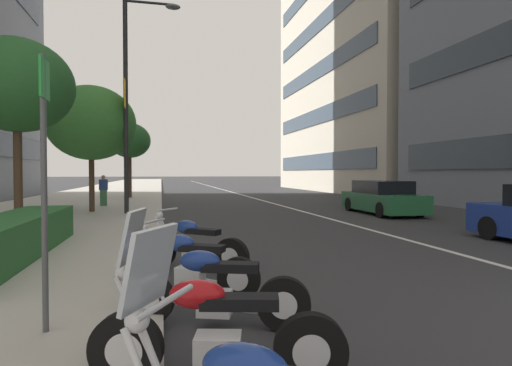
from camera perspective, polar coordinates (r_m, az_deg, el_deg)
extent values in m
cube|color=#B2ADA3|center=(32.57, -20.51, -1.66)|extent=(160.00, 8.67, 0.15)
cube|color=silver|center=(37.81, -3.29, -1.27)|extent=(110.00, 0.16, 0.01)
cylinder|color=silver|center=(2.36, -12.23, -15.63)|extent=(0.54, 0.32, 0.04)
sphere|color=silver|center=(2.49, -16.04, -17.68)|extent=(0.14, 0.14, 0.14)
cube|color=#B2BCC6|center=(2.37, -14.42, -11.12)|extent=(0.44, 0.32, 0.44)
cylinder|color=black|center=(3.84, -17.45, -20.97)|extent=(0.26, 0.63, 0.62)
cylinder|color=silver|center=(3.84, -17.45, -20.97)|extent=(0.20, 0.33, 0.31)
cylinder|color=black|center=(3.70, 7.51, -21.86)|extent=(0.26, 0.63, 0.62)
cylinder|color=silver|center=(3.70, 7.51, -21.86)|extent=(0.20, 0.33, 0.31)
cube|color=silver|center=(3.70, -5.26, -22.09)|extent=(0.34, 0.43, 0.28)
cube|color=black|center=(3.54, -2.26, -16.01)|extent=(0.37, 0.67, 0.10)
ellipsoid|color=#AD1116|center=(3.56, -8.09, -14.92)|extent=(0.34, 0.50, 0.24)
cylinder|color=silver|center=(3.65, -16.60, -17.06)|extent=(0.12, 0.32, 0.64)
cylinder|color=silver|center=(3.78, -15.94, -16.42)|extent=(0.12, 0.32, 0.64)
cylinder|color=silver|center=(3.58, -15.07, -9.91)|extent=(0.59, 0.18, 0.04)
sphere|color=silver|center=(3.66, -17.83, -11.61)|extent=(0.14, 0.14, 0.14)
cube|color=#B2BCC6|center=(3.58, -16.64, -7.00)|extent=(0.46, 0.22, 0.44)
cylinder|color=silver|center=(3.85, -0.51, -22.84)|extent=(0.25, 0.69, 0.16)
cylinder|color=black|center=(5.13, -14.60, -15.22)|extent=(0.31, 0.61, 0.61)
cylinder|color=silver|center=(5.13, -14.60, -15.22)|extent=(0.22, 0.33, 0.30)
cylinder|color=black|center=(4.83, 3.84, -16.25)|extent=(0.31, 0.61, 0.61)
cylinder|color=silver|center=(4.83, 3.84, -16.25)|extent=(0.22, 0.33, 0.30)
cube|color=silver|center=(4.92, -5.69, -16.09)|extent=(0.37, 0.44, 0.28)
cube|color=black|center=(4.78, -3.54, -11.45)|extent=(0.42, 0.68, 0.10)
ellipsoid|color=navy|center=(4.84, -7.71, -10.58)|extent=(0.38, 0.51, 0.24)
cylinder|color=silver|center=(4.96, -14.03, -12.14)|extent=(0.14, 0.31, 0.64)
cylinder|color=silver|center=(5.09, -13.48, -11.79)|extent=(0.14, 0.31, 0.64)
cylinder|color=silver|center=(4.91, -12.90, -6.87)|extent=(0.58, 0.23, 0.04)
sphere|color=silver|center=(4.99, -14.87, -8.14)|extent=(0.14, 0.14, 0.14)
cylinder|color=silver|center=(5.04, -2.08, -16.92)|extent=(0.31, 0.68, 0.16)
cylinder|color=black|center=(6.45, -15.07, -11.78)|extent=(0.39, 0.59, 0.60)
cylinder|color=silver|center=(6.45, -15.07, -11.78)|extent=(0.26, 0.33, 0.30)
cylinder|color=black|center=(5.88, -2.39, -13.03)|extent=(0.39, 0.59, 0.60)
cylinder|color=silver|center=(5.88, -2.39, -13.03)|extent=(0.26, 0.33, 0.30)
cube|color=silver|center=(6.13, -9.04, -12.59)|extent=(0.41, 0.46, 0.28)
cube|color=black|center=(5.97, -7.46, -8.88)|extent=(0.49, 0.67, 0.10)
ellipsoid|color=navy|center=(6.10, -10.53, -8.10)|extent=(0.43, 0.52, 0.24)
cylinder|color=silver|center=(6.29, -14.77, -9.27)|extent=(0.19, 0.30, 0.64)
cylinder|color=silver|center=(6.41, -14.14, -9.06)|extent=(0.19, 0.30, 0.64)
cylinder|color=silver|center=(6.24, -13.84, -5.12)|extent=(0.55, 0.31, 0.04)
sphere|color=silver|center=(6.34, -15.26, -6.12)|extent=(0.14, 0.14, 0.14)
cylinder|color=silver|center=(6.18, -6.05, -13.48)|extent=(0.40, 0.65, 0.16)
cylinder|color=black|center=(8.09, -12.98, -8.91)|extent=(0.50, 0.58, 0.65)
cylinder|color=silver|center=(8.09, -12.98, -8.91)|extent=(0.30, 0.33, 0.32)
cylinder|color=black|center=(7.24, -3.39, -10.09)|extent=(0.50, 0.58, 0.65)
cylinder|color=silver|center=(7.24, -3.39, -10.09)|extent=(0.30, 0.33, 0.32)
cube|color=silver|center=(7.64, -8.46, -9.62)|extent=(0.44, 0.46, 0.28)
cube|color=black|center=(7.48, -7.33, -6.63)|extent=(0.57, 0.64, 0.10)
ellipsoid|color=navy|center=(7.66, -9.53, -5.99)|extent=(0.48, 0.51, 0.24)
cylinder|color=silver|center=(7.94, -12.86, -6.87)|extent=(0.23, 0.27, 0.64)
cylinder|color=silver|center=(8.05, -12.23, -6.75)|extent=(0.23, 0.27, 0.64)
cylinder|color=silver|center=(7.89, -12.11, -3.59)|extent=(0.49, 0.40, 0.04)
sphere|color=silver|center=(8.01, -13.12, -4.38)|extent=(0.14, 0.14, 0.14)
cylinder|color=silver|center=(7.63, -6.09, -10.50)|extent=(0.50, 0.59, 0.16)
cylinder|color=black|center=(12.60, 29.49, -5.42)|extent=(0.62, 0.23, 0.62)
cube|color=#236038|center=(18.73, 16.95, -2.48)|extent=(4.77, 2.01, 0.74)
cube|color=black|center=(18.71, 16.94, -0.53)|extent=(2.64, 1.78, 0.54)
cylinder|color=black|center=(19.79, 12.75, -2.85)|extent=(0.63, 0.25, 0.62)
cylinder|color=black|center=(20.49, 17.00, -2.73)|extent=(0.63, 0.25, 0.62)
cylinder|color=black|center=(16.99, 16.87, -3.57)|extent=(0.63, 0.25, 0.62)
cylinder|color=black|center=(17.81, 21.61, -3.39)|extent=(0.63, 0.25, 0.62)
cylinder|color=#47494C|center=(4.70, -27.13, -1.32)|extent=(0.06, 0.06, 2.81)
cube|color=#1E8C33|center=(4.78, -27.11, 12.65)|extent=(0.32, 0.02, 0.40)
cylinder|color=#232326|center=(17.54, -17.48, 10.03)|extent=(0.18, 0.18, 8.53)
cylinder|color=#232326|center=(18.58, -14.47, 22.88)|extent=(0.10, 1.86, 0.10)
ellipsoid|color=slate|center=(18.56, -11.35, 22.67)|extent=(0.44, 0.60, 0.20)
cube|color=gold|center=(17.27, -17.59, 11.66)|extent=(0.56, 0.03, 1.10)
cube|color=gold|center=(17.95, -17.40, 11.27)|extent=(0.56, 0.03, 1.10)
cube|color=#28602D|center=(9.09, -30.93, -6.57)|extent=(6.07, 1.10, 0.77)
cylinder|color=#473323|center=(12.85, -29.91, 0.39)|extent=(0.22, 0.22, 2.86)
ellipsoid|color=#265B28|center=(13.06, -30.05, 11.55)|extent=(2.93, 2.93, 2.49)
cylinder|color=#473323|center=(18.64, -21.66, -0.07)|extent=(0.22, 0.22, 2.33)
ellipsoid|color=#387A33|center=(18.75, -21.74, 7.68)|extent=(3.64, 3.64, 3.09)
cylinder|color=#473323|center=(28.39, -16.95, 0.84)|extent=(0.22, 0.22, 2.73)
ellipsoid|color=#265B28|center=(28.46, -16.98, 5.62)|extent=(2.67, 2.67, 2.27)
cube|color=#3F724C|center=(21.72, -20.24, -1.93)|extent=(0.26, 0.33, 0.77)
cube|color=#33478C|center=(21.70, -20.25, -0.22)|extent=(0.29, 0.42, 0.53)
sphere|color=tan|center=(21.69, -20.26, 0.75)|extent=(0.21, 0.21, 0.21)
cube|color=beige|center=(47.17, 20.06, 20.95)|extent=(24.95, 18.93, 35.22)
cube|color=#384756|center=(40.10, 8.39, 2.89)|extent=(22.45, 0.08, 1.50)
cube|color=#384756|center=(40.44, 8.41, 9.03)|extent=(22.45, 0.08, 1.50)
cube|color=#384756|center=(41.24, 8.43, 15.00)|extent=(22.45, 0.08, 1.50)
cube|color=#384756|center=(42.47, 8.46, 20.69)|extent=(22.45, 0.08, 1.50)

